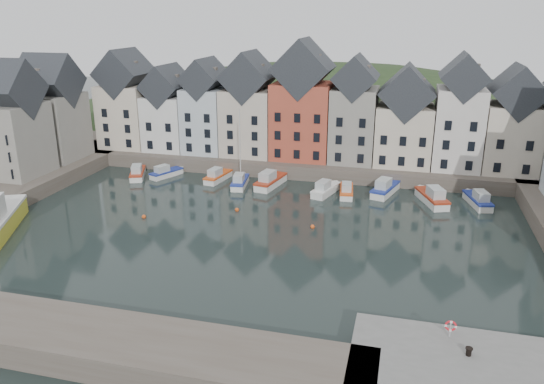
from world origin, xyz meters
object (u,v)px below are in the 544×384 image
(boat_d, at_px, (240,182))
(mooring_bollard, at_px, (469,351))
(life_ring_post, at_px, (451,326))
(boat_a, at_px, (138,173))

(boat_d, height_order, mooring_bollard, boat_d)
(mooring_bollard, relative_size, life_ring_post, 0.43)
(boat_d, height_order, life_ring_post, boat_d)
(life_ring_post, bearing_deg, boat_d, 127.60)
(mooring_bollard, distance_m, life_ring_post, 2.20)
(mooring_bollard, bearing_deg, life_ring_post, 120.84)
(boat_a, xyz_separation_m, mooring_bollard, (43.12, -35.95, 1.63))
(mooring_bollard, xyz_separation_m, life_ring_post, (-1.09, 1.83, 0.55))
(boat_d, xyz_separation_m, mooring_bollard, (27.18, -35.70, 1.60))
(boat_d, relative_size, life_ring_post, 8.45)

